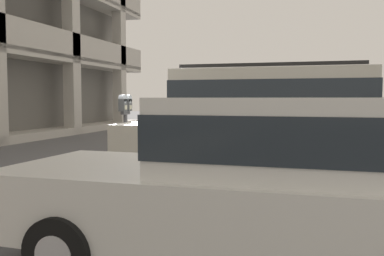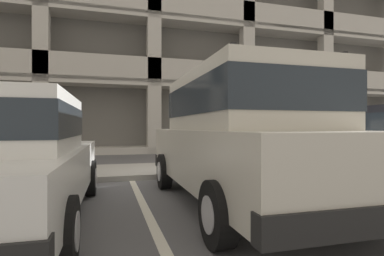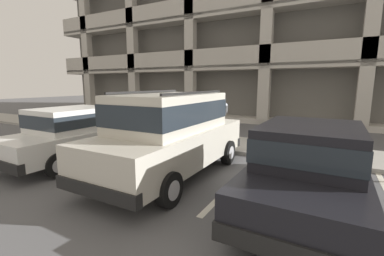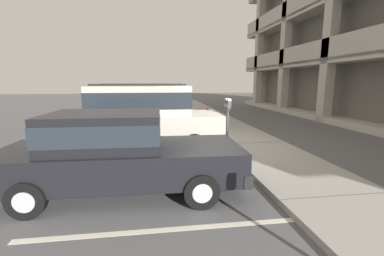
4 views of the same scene
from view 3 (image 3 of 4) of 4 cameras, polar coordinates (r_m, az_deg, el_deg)
name	(u,v)px [view 3 (image 3 of 4)]	position (r m, az deg, el deg)	size (l,w,h in m)	color
ground_plane	(211,155)	(8.34, 4.32, -5.94)	(80.00, 80.00, 0.10)	#565659
sidewalk	(226,143)	(9.47, 7.54, -3.40)	(40.00, 2.20, 0.12)	#9E9B93
parking_stall_lines	(243,174)	(6.57, 11.22, -9.96)	(11.95, 4.80, 0.01)	silver
silver_suv	(171,131)	(6.16, -4.71, -0.67)	(2.05, 4.80, 2.03)	beige
red_sedan	(78,132)	(8.15, -23.91, -0.84)	(1.91, 4.51, 1.54)	silver
dark_hatchback	(309,164)	(4.96, 24.60, -7.29)	(1.91, 4.52, 1.54)	black
parking_meter_near	(222,115)	(8.33, 6.63, 2.92)	(0.35, 0.12, 1.48)	#47474C
parking_garage	(284,28)	(20.10, 19.82, 20.18)	(32.00, 10.00, 13.25)	#64625C
fire_hydrant	(121,126)	(11.23, -15.42, 0.49)	(0.30, 0.30, 0.70)	red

